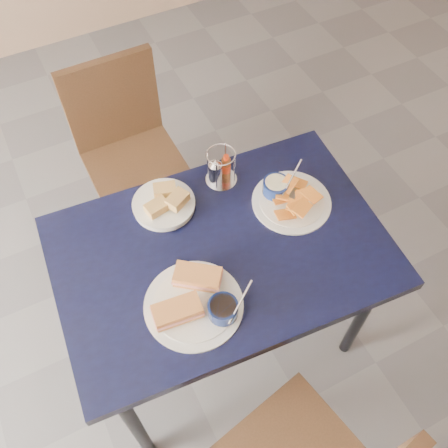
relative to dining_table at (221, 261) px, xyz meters
name	(u,v)px	position (x,y,z in m)	size (l,w,h in m)	color
ground	(187,376)	(-0.21, -0.09, -0.67)	(6.00, 6.00, 0.00)	#545459
dining_table	(221,261)	(0.00, 0.00, 0.00)	(1.11, 0.78, 0.75)	black
chair_far	(126,141)	(-0.06, 0.83, -0.18)	(0.41, 0.39, 0.86)	#321E10
sandwich_plate	(196,301)	(-0.15, -0.14, 0.10)	(0.31, 0.30, 0.12)	white
plantain_plate	(287,196)	(0.29, 0.08, 0.10)	(0.27, 0.27, 0.12)	white
bread_basket	(165,203)	(-0.09, 0.24, 0.10)	(0.21, 0.21, 0.07)	white
condiment_caddy	(220,170)	(0.12, 0.26, 0.13)	(0.11, 0.11, 0.14)	silver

